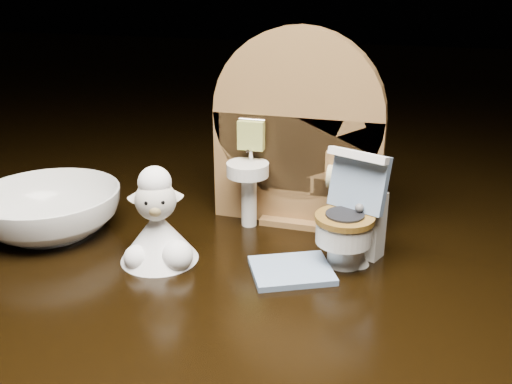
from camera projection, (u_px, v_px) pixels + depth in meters
backdrop_panel at (296, 141)px, 0.43m from camera, size 0.13×0.05×0.15m
toy_toilet at (352, 222)px, 0.38m from camera, size 0.05×0.05×0.08m
bath_mat at (292, 270)px, 0.38m from camera, size 0.07×0.06×0.00m
toilet_brush at (356, 248)px, 0.38m from camera, size 0.02×0.02×0.04m
plush_lamb at (158, 228)px, 0.39m from camera, size 0.05×0.05×0.07m
ceramic_bowl at (50, 211)px, 0.43m from camera, size 0.14×0.14×0.03m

